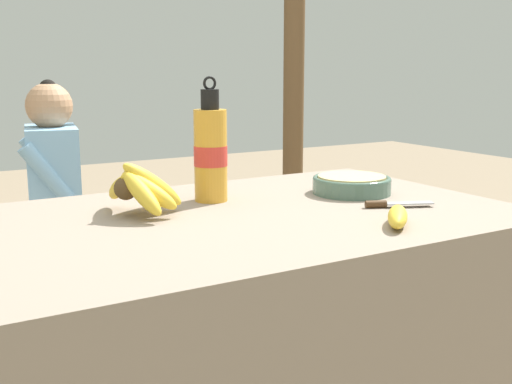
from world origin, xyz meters
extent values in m
cube|color=gray|center=(0.00, 0.00, 0.38)|extent=(1.37, 0.88, 0.76)
sphere|color=#4C381E|center=(-0.27, 0.11, 0.84)|extent=(0.06, 0.06, 0.06)
ellipsoid|color=gold|center=(-0.25, 0.06, 0.83)|extent=(0.09, 0.15, 0.12)
ellipsoid|color=gold|center=(-0.22, 0.08, 0.83)|extent=(0.15, 0.12, 0.12)
ellipsoid|color=gold|center=(-0.20, 0.11, 0.84)|extent=(0.17, 0.05, 0.15)
ellipsoid|color=gold|center=(-0.22, 0.15, 0.83)|extent=(0.17, 0.15, 0.11)
ellipsoid|color=gold|center=(-0.26, 0.17, 0.83)|extent=(0.05, 0.17, 0.11)
cylinder|color=#4C6B5B|center=(0.40, 0.07, 0.79)|extent=(0.23, 0.23, 0.04)
torus|color=#4C6B5B|center=(0.40, 0.07, 0.81)|extent=(0.23, 0.23, 0.01)
cylinder|color=#D1B77A|center=(0.40, 0.07, 0.81)|extent=(0.20, 0.20, 0.01)
cylinder|color=gold|center=(0.00, 0.18, 0.89)|extent=(0.09, 0.09, 0.25)
cylinder|color=red|center=(0.00, 0.18, 0.89)|extent=(0.09, 0.09, 0.05)
cylinder|color=black|center=(0.00, 0.18, 1.04)|extent=(0.05, 0.05, 0.05)
torus|color=black|center=(0.00, 0.18, 1.08)|extent=(0.04, 0.01, 0.04)
ellipsoid|color=gold|center=(0.24, -0.29, 0.79)|extent=(0.15, 0.15, 0.04)
cube|color=#BCBCC1|center=(0.41, -0.15, 0.77)|extent=(0.13, 0.08, 0.00)
cylinder|color=#472D19|center=(0.33, -0.12, 0.77)|extent=(0.06, 0.04, 0.02)
cube|color=brown|center=(0.16, 1.35, 0.37)|extent=(1.45, 0.32, 0.04)
cube|color=brown|center=(0.79, 1.23, 0.18)|extent=(0.06, 0.06, 0.35)
cube|color=brown|center=(0.79, 1.47, 0.18)|extent=(0.06, 0.06, 0.35)
cylinder|color=#564C60|center=(-0.31, 1.25, 0.40)|extent=(0.31, 0.15, 0.09)
cylinder|color=#564C60|center=(-0.28, 1.43, 0.40)|extent=(0.31, 0.15, 0.09)
cube|color=#84B7E0|center=(-0.16, 1.32, 0.64)|extent=(0.26, 0.37, 0.49)
cylinder|color=#84B7E0|center=(-0.22, 1.16, 0.72)|extent=(0.21, 0.10, 0.25)
cylinder|color=#84B7E0|center=(-0.16, 1.48, 0.72)|extent=(0.21, 0.10, 0.25)
sphere|color=tan|center=(-0.16, 1.32, 0.97)|extent=(0.19, 0.19, 0.19)
sphere|color=black|center=(-0.16, 1.32, 1.04)|extent=(0.07, 0.07, 0.07)
sphere|color=#4C381E|center=(0.56, 1.35, 0.46)|extent=(0.05, 0.05, 0.05)
ellipsoid|color=#9EB24C|center=(0.58, 1.30, 0.45)|extent=(0.10, 0.15, 0.11)
ellipsoid|color=#9EB24C|center=(0.61, 1.31, 0.45)|extent=(0.16, 0.13, 0.12)
ellipsoid|color=#9EB24C|center=(0.63, 1.35, 0.45)|extent=(0.17, 0.04, 0.10)
ellipsoid|color=#9EB24C|center=(0.61, 1.39, 0.46)|extent=(0.16, 0.14, 0.14)
ellipsoid|color=#9EB24C|center=(0.56, 1.40, 0.45)|extent=(0.04, 0.15, 0.11)
cylinder|color=brown|center=(1.30, 1.71, 1.35)|extent=(0.12, 0.12, 2.71)
camera|label=1|loc=(-0.77, -1.37, 1.13)|focal=45.00mm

